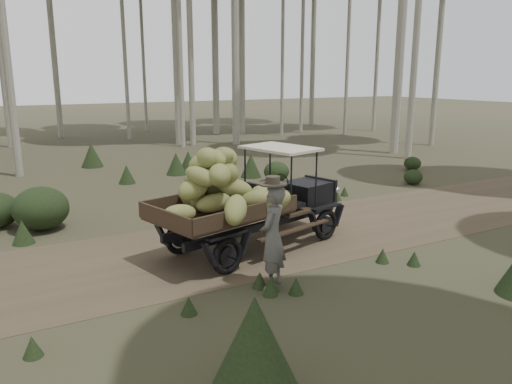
{
  "coord_description": "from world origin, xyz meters",
  "views": [
    {
      "loc": [
        -5.77,
        -9.42,
        3.68
      ],
      "look_at": [
        -0.75,
        -0.29,
        1.24
      ],
      "focal_mm": 35.0,
      "sensor_mm": 36.0,
      "label": 1
    }
  ],
  "objects": [
    {
      "name": "undergrowth",
      "position": [
        -2.51,
        -1.31,
        0.52
      ],
      "size": [
        21.92,
        24.28,
        1.36
      ],
      "color": "#233319",
      "rests_on": "ground"
    },
    {
      "name": "banana_truck",
      "position": [
        -1.34,
        -0.42,
        1.38
      ],
      "size": [
        4.88,
        2.95,
        2.4
      ],
      "rotation": [
        0.0,
        0.0,
        0.26
      ],
      "color": "black",
      "rests_on": "ground"
    },
    {
      "name": "dirt_track",
      "position": [
        0.0,
        0.0,
        0.0
      ],
      "size": [
        70.0,
        4.0,
        0.01
      ],
      "primitive_type": "cube",
      "color": "brown",
      "rests_on": "ground"
    },
    {
      "name": "ground",
      "position": [
        0.0,
        0.0,
        0.0
      ],
      "size": [
        120.0,
        120.0,
        0.0
      ],
      "primitive_type": "plane",
      "color": "#473D2B",
      "rests_on": "ground"
    },
    {
      "name": "farmer",
      "position": [
        -1.53,
        -2.3,
        0.95
      ],
      "size": [
        0.8,
        0.77,
        2.01
      ],
      "rotation": [
        0.0,
        0.0,
        3.83
      ],
      "color": "#585550",
      "rests_on": "ground"
    }
  ]
}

